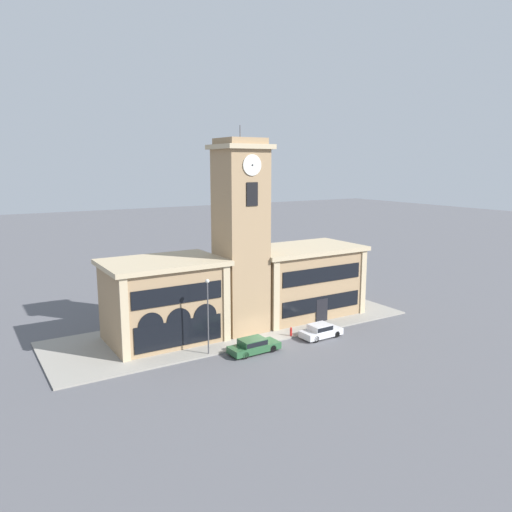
% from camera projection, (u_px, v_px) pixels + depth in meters
% --- Properties ---
extents(ground_plane, '(300.00, 300.00, 0.00)m').
position_uv_depth(ground_plane, '(266.00, 344.00, 47.04)').
color(ground_plane, '#56565B').
extents(sidewalk_kerb, '(37.79, 11.74, 0.15)m').
position_uv_depth(sidewalk_kerb, '(235.00, 327.00, 51.95)').
color(sidewalk_kerb, gray).
rests_on(sidewalk_kerb, ground_plane).
extents(clock_tower, '(5.02, 5.02, 20.39)m').
position_uv_depth(clock_tower, '(241.00, 237.00, 49.17)').
color(clock_tower, '#9E7F5B').
rests_on(clock_tower, ground_plane).
extents(town_hall_left_wing, '(11.13, 7.97, 7.89)m').
position_uv_depth(town_hall_left_wing, '(164.00, 300.00, 47.46)').
color(town_hall_left_wing, '#9E7F5B').
rests_on(town_hall_left_wing, ground_plane).
extents(town_hall_right_wing, '(13.14, 7.97, 7.76)m').
position_uv_depth(town_hall_right_wing, '(302.00, 280.00, 55.90)').
color(town_hall_right_wing, '#9E7F5B').
rests_on(town_hall_right_wing, ground_plane).
extents(parked_car_near, '(4.81, 1.99, 1.34)m').
position_uv_depth(parked_car_near, '(254.00, 345.00, 44.84)').
color(parked_car_near, '#285633').
rests_on(parked_car_near, ground_plane).
extents(parked_car_mid, '(4.27, 1.96, 1.36)m').
position_uv_depth(parked_car_mid, '(321.00, 331.00, 48.80)').
color(parked_car_mid, silver).
rests_on(parked_car_mid, ground_plane).
extents(street_lamp, '(0.36, 0.36, 6.81)m').
position_uv_depth(street_lamp, '(208.00, 306.00, 43.55)').
color(street_lamp, '#4C4C51').
rests_on(street_lamp, sidewalk_kerb).
extents(bollard, '(0.18, 0.18, 1.06)m').
position_uv_depth(bollard, '(317.00, 326.00, 50.37)').
color(bollard, black).
rests_on(bollard, sidewalk_kerb).
extents(fire_hydrant, '(0.22, 0.22, 0.87)m').
position_uv_depth(fire_hydrant, '(291.00, 332.00, 48.92)').
color(fire_hydrant, red).
rests_on(fire_hydrant, sidewalk_kerb).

